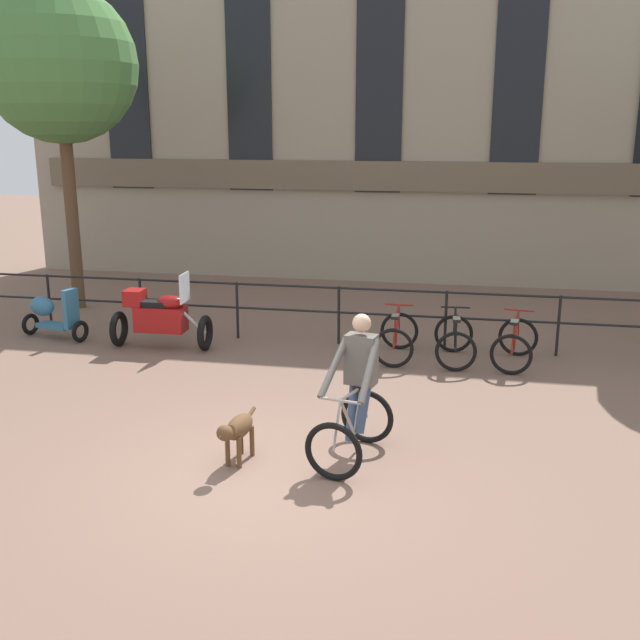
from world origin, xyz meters
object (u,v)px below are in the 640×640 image
at_px(dog, 237,430).
at_px(parked_bicycle_mid_left, 455,341).
at_px(cyclist_with_bike, 356,395).
at_px(parked_bicycle_near_lamp, 396,338).
at_px(parked_bicycle_mid_right, 515,344).
at_px(parked_motorcycle, 160,317).
at_px(parked_scooter, 52,314).

relative_size(dog, parked_bicycle_mid_left, 0.81).
distance_m(cyclist_with_bike, parked_bicycle_near_lamp, 3.93).
height_order(dog, parked_bicycle_mid_left, parked_bicycle_mid_left).
distance_m(dog, parked_bicycle_mid_right, 5.50).
height_order(parked_bicycle_near_lamp, parked_bicycle_mid_left, same).
xyz_separation_m(cyclist_with_bike, parked_motorcycle, (-3.99, 3.71, -0.20)).
height_order(cyclist_with_bike, dog, cyclist_with_bike).
bearing_deg(parked_bicycle_mid_left, dog, 58.22).
relative_size(cyclist_with_bike, parked_scooter, 1.27).
height_order(parked_bicycle_mid_left, parked_scooter, parked_scooter).
height_order(parked_motorcycle, parked_bicycle_mid_left, parked_motorcycle).
bearing_deg(parked_bicycle_mid_right, parked_scooter, 9.10).
bearing_deg(cyclist_with_bike, parked_motorcycle, 149.14).
xyz_separation_m(cyclist_with_bike, parked_scooter, (-6.18, 3.91, -0.30)).
bearing_deg(parked_scooter, parked_bicycle_mid_right, -76.11).
height_order(dog, parked_bicycle_mid_right, parked_bicycle_mid_right).
bearing_deg(parked_scooter, parked_motorcycle, -81.35).
relative_size(cyclist_with_bike, parked_bicycle_near_lamp, 1.53).
bearing_deg(parked_bicycle_near_lamp, dog, 72.11).
relative_size(dog, parked_bicycle_mid_right, 0.77).
xyz_separation_m(cyclist_with_bike, parked_bicycle_mid_right, (2.04, 3.90, -0.41)).
distance_m(parked_motorcycle, parked_bicycle_near_lamp, 4.12).
xyz_separation_m(parked_motorcycle, parked_bicycle_mid_right, (6.03, 0.19, -0.20)).
distance_m(parked_bicycle_mid_left, parked_bicycle_mid_right, 0.96).
bearing_deg(cyclist_with_bike, parked_bicycle_near_lamp, 100.35).
bearing_deg(parked_motorcycle, parked_bicycle_mid_right, -89.45).
bearing_deg(parked_bicycle_mid_right, parked_motorcycle, 11.01).
bearing_deg(parked_scooter, parked_bicycle_mid_left, -76.12).
distance_m(dog, parked_bicycle_near_lamp, 4.59).
bearing_deg(parked_scooter, cyclist_with_bike, -108.38).
distance_m(parked_bicycle_near_lamp, parked_scooter, 6.30).
relative_size(parked_motorcycle, parked_scooter, 1.29).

